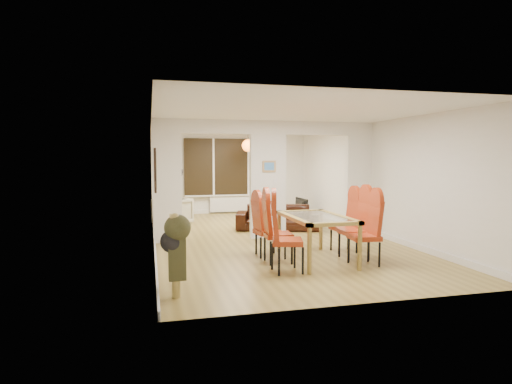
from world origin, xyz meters
name	(u,v)px	position (x,y,z in m)	size (l,w,h in m)	color
floor	(268,237)	(0.00, 0.00, 0.00)	(5.00, 9.00, 0.01)	olive
room_walls	(268,180)	(0.00, 0.00, 1.30)	(5.00, 9.00, 2.60)	silver
divider_wall	(268,180)	(0.00, 0.00, 1.30)	(5.00, 0.18, 2.60)	white
bay_window_blinds	(231,167)	(0.00, 4.44, 1.50)	(3.00, 0.08, 1.80)	black
radiator	(231,204)	(0.00, 4.40, 0.30)	(1.40, 0.08, 0.50)	white
pendant_light	(248,146)	(0.30, 3.30, 2.15)	(0.36, 0.36, 0.36)	orange
stair_newel	(173,247)	(-2.25, -3.20, 0.55)	(0.40, 1.20, 1.10)	#A08C49
wall_poster	(155,170)	(-2.47, -2.40, 1.60)	(0.04, 0.52, 0.67)	gray
pillar_photo	(269,166)	(0.00, -0.10, 1.60)	(0.30, 0.03, 0.25)	#4C8CD8
dining_table	(316,238)	(0.24, -2.28, 0.40)	(0.95, 1.69, 0.79)	olive
dining_chair_la	(287,236)	(-0.48, -2.87, 0.58)	(0.46, 0.46, 1.15)	maroon
dining_chair_lb	(278,230)	(-0.44, -2.26, 0.56)	(0.45, 0.45, 1.13)	maroon
dining_chair_lc	(268,227)	(-0.49, -1.73, 0.53)	(0.42, 0.42, 1.06)	maroon
dining_chair_ra	(364,232)	(0.89, -2.77, 0.56)	(0.45, 0.45, 1.13)	maroon
dining_chair_rb	(354,227)	(0.94, -2.32, 0.57)	(0.46, 0.46, 1.15)	maroon
dining_chair_rc	(344,223)	(1.02, -1.75, 0.55)	(0.44, 0.44, 1.10)	maroon
sofa	(278,217)	(0.55, 1.00, 0.30)	(2.07, 0.81, 0.61)	black
armchair	(172,212)	(-2.00, 2.18, 0.37)	(0.81, 0.79, 0.74)	#B8B59C
person	(177,197)	(-1.88, 2.06, 0.76)	(0.36, 0.56, 1.52)	black
television	(299,207)	(1.87, 3.18, 0.28)	(0.13, 0.96, 0.55)	black
coffee_table	(257,217)	(0.35, 2.41, 0.11)	(0.98, 0.49, 0.22)	black
bottle	(257,209)	(0.34, 2.34, 0.35)	(0.06, 0.06, 0.25)	#143F19
bowl	(254,212)	(0.31, 2.52, 0.25)	(0.21, 0.21, 0.05)	black
shoes	(280,237)	(0.21, -0.25, 0.05)	(0.26, 0.28, 0.11)	black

